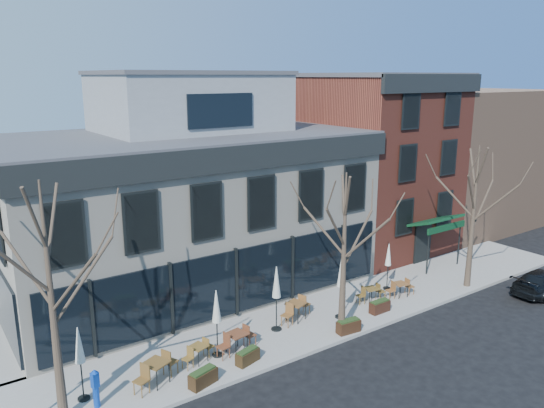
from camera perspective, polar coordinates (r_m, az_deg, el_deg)
ground at (r=25.20m, az=-3.91°, el=-12.29°), size 120.00×120.00×0.00m
sidewalk_front at (r=25.32m, az=5.14°, el=-12.00°), size 33.50×4.70×0.15m
corner_building at (r=27.89m, az=-9.37°, el=0.43°), size 18.39×10.39×11.10m
red_brick_building at (r=35.13m, az=9.97°, el=4.64°), size 8.20×11.78×11.18m
bg_building at (r=43.42m, az=18.38°, el=4.99°), size 12.00×12.00×10.00m
tree_corner at (r=17.86m, az=-22.57°, el=-9.69°), size 3.93×3.98×7.92m
tree_mid at (r=22.56m, az=7.76°, el=-5.14°), size 3.50×3.55×7.04m
tree_right at (r=29.18m, az=20.86°, el=-1.13°), size 3.72×3.77×7.48m
parked_sedan at (r=31.11m, az=27.25°, el=-7.47°), size 4.22×1.77×1.22m
call_box at (r=19.60m, az=-18.45°, el=-18.20°), size 0.28×0.28×1.40m
cafe_set_0 at (r=20.40m, az=-12.35°, el=-17.07°), size 2.03×1.26×1.06m
cafe_set_1 at (r=21.52m, az=-7.93°, el=-15.48°), size 1.62×0.87×0.83m
cafe_set_2 at (r=22.03m, az=-3.82°, el=-14.41°), size 1.93×0.86×0.99m
cafe_set_3 at (r=24.58m, az=2.59°, el=-11.23°), size 1.98×1.09×1.02m
cafe_set_4 at (r=26.89m, az=10.56°, el=-9.40°), size 1.66×0.74×0.85m
cafe_set_5 at (r=27.78m, az=13.62°, el=-8.78°), size 1.68×0.75×0.86m
umbrella_0 at (r=19.59m, az=-20.02°, el=-14.45°), size 0.43×0.43×2.70m
umbrella_1 at (r=21.17m, az=-5.99°, el=-11.26°), size 0.45×0.45×2.79m
umbrella_2 at (r=23.05m, az=0.48°, el=-8.77°), size 0.47×0.47×2.93m
umbrella_3 at (r=24.38m, az=7.46°, el=-7.61°), size 0.47×0.47×2.93m
umbrella_4 at (r=28.14m, az=12.41°, el=-5.60°), size 0.39×0.39×2.46m
planter_0 at (r=20.18m, az=-7.42°, el=-18.01°), size 1.17×0.71×0.61m
planter_1 at (r=21.38m, az=-2.64°, el=-16.03°), size 1.08×0.64×0.56m
planter_2 at (r=23.80m, az=8.23°, el=-12.85°), size 1.11×0.55×0.60m
planter_3 at (r=25.90m, az=11.51°, el=-10.73°), size 1.05×0.43×0.59m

